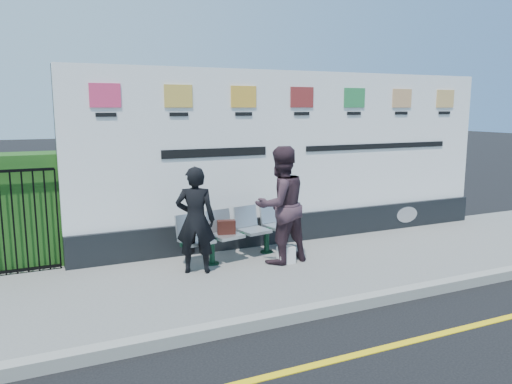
# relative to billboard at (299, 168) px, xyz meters

# --- Properties ---
(ground) EXTENTS (80.00, 80.00, 0.00)m
(ground) POSITION_rel_billboard_xyz_m (-0.50, -3.85, -1.42)
(ground) COLOR black
(pavement) EXTENTS (14.00, 3.00, 0.12)m
(pavement) POSITION_rel_billboard_xyz_m (-0.50, -1.35, -1.36)
(pavement) COLOR slate
(pavement) RESTS_ON ground
(kerb) EXTENTS (14.00, 0.18, 0.14)m
(kerb) POSITION_rel_billboard_xyz_m (-0.50, -2.85, -1.35)
(kerb) COLOR gray
(kerb) RESTS_ON ground
(yellow_line) EXTENTS (14.00, 0.10, 0.01)m
(yellow_line) POSITION_rel_billboard_xyz_m (-0.50, -3.85, -1.42)
(yellow_line) COLOR yellow
(yellow_line) RESTS_ON ground
(billboard) EXTENTS (8.00, 0.30, 3.00)m
(billboard) POSITION_rel_billboard_xyz_m (0.00, 0.00, 0.00)
(billboard) COLOR black
(billboard) RESTS_ON pavement
(bench) EXTENTS (2.08, 0.93, 0.43)m
(bench) POSITION_rel_billboard_xyz_m (-1.40, -0.63, -1.08)
(bench) COLOR #AFB5B8
(bench) RESTS_ON pavement
(woman_left) EXTENTS (0.67, 0.57, 1.56)m
(woman_left) POSITION_rel_billboard_xyz_m (-2.26, -1.00, -0.52)
(woman_left) COLOR black
(woman_left) RESTS_ON pavement
(woman_right) EXTENTS (0.97, 0.81, 1.80)m
(woman_right) POSITION_rel_billboard_xyz_m (-0.92, -1.08, -0.40)
(woman_right) COLOR #37242C
(woman_right) RESTS_ON pavement
(handbag_brown) EXTENTS (0.30, 0.18, 0.22)m
(handbag_brown) POSITION_rel_billboard_xyz_m (-1.66, -0.69, -0.76)
(handbag_brown) COLOR black
(handbag_brown) RESTS_ON bench
(carrier_bag_white) EXTENTS (0.26, 0.16, 0.26)m
(carrier_bag_white) POSITION_rel_billboard_xyz_m (-0.87, -1.18, -1.17)
(carrier_bag_white) COLOR silver
(carrier_bag_white) RESTS_ON pavement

